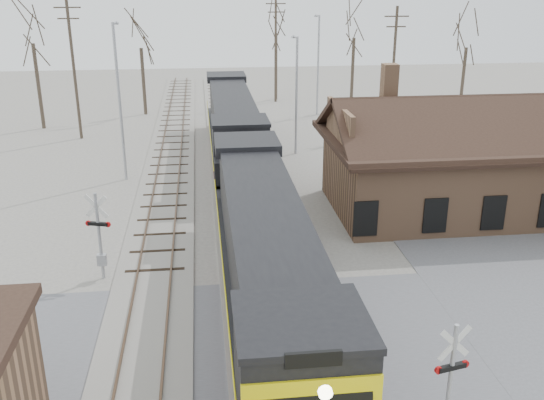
{
  "coord_description": "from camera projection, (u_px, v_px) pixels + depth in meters",
  "views": [
    {
      "loc": [
        -2.2,
        -18.42,
        12.28
      ],
      "look_at": [
        1.07,
        9.0,
        2.08
      ],
      "focal_mm": 40.0,
      "sensor_mm": 36.0,
      "label": 1
    }
  ],
  "objects": [
    {
      "name": "tree_d",
      "position": [
        355.0,
        26.0,
        57.57
      ],
      "size": [
        4.53,
        4.53,
        11.09
      ],
      "color": "#382D23",
      "rests_on": "ground"
    },
    {
      "name": "tree_c",
      "position": [
        276.0,
        22.0,
        61.81
      ],
      "size": [
        4.55,
        4.55,
        11.14
      ],
      "color": "#382D23",
      "rests_on": "ground"
    },
    {
      "name": "locomotive_lead",
      "position": [
        269.0,
        266.0,
        21.79
      ],
      "size": [
        3.18,
        21.26,
        4.72
      ],
      "color": "black",
      "rests_on": "ground"
    },
    {
      "name": "utility_pole_a",
      "position": [
        74.0,
        67.0,
        47.02
      ],
      "size": [
        2.0,
        0.24,
        10.91
      ],
      "color": "#382D23",
      "rests_on": "ground"
    },
    {
      "name": "tree_e",
      "position": [
        468.0,
        36.0,
        54.73
      ],
      "size": [
        4.15,
        4.15,
        10.18
      ],
      "color": "#382D23",
      "rests_on": "ground"
    },
    {
      "name": "ground",
      "position": [
        272.0,
        342.0,
        21.66
      ],
      "size": [
        140.0,
        140.0,
        0.0
      ],
      "primitive_type": "plane",
      "color": "#A19C91",
      "rests_on": "ground"
    },
    {
      "name": "tree_a",
      "position": [
        31.0,
        29.0,
        49.37
      ],
      "size": [
        4.75,
        4.75,
        11.64
      ],
      "color": "#382D23",
      "rests_on": "ground"
    },
    {
      "name": "crossbuck_near",
      "position": [
        449.0,
        387.0,
        16.47
      ],
      "size": [
        1.06,
        0.33,
        3.74
      ],
      "rotation": [
        0.0,
        0.0,
        0.22
      ],
      "color": "#A5A8AD",
      "rests_on": "ground"
    },
    {
      "name": "track_siding",
      "position": [
        165.0,
        201.0,
        35.11
      ],
      "size": [
        3.4,
        90.0,
        0.24
      ],
      "color": "#A19C91",
      "rests_on": "ground"
    },
    {
      "name": "locomotive_trailing",
      "position": [
        233.0,
        128.0,
        41.85
      ],
      "size": [
        3.18,
        21.26,
        4.47
      ],
      "color": "black",
      "rests_on": "ground"
    },
    {
      "name": "streetlight_b",
      "position": [
        296.0,
        89.0,
        43.27
      ],
      "size": [
        0.25,
        2.04,
        8.4
      ],
      "color": "#A5A8AD",
      "rests_on": "ground"
    },
    {
      "name": "utility_pole_c",
      "position": [
        393.0,
        67.0,
        49.7
      ],
      "size": [
        2.0,
        0.24,
        10.11
      ],
      "color": "#382D23",
      "rests_on": "ground"
    },
    {
      "name": "depot",
      "position": [
        462.0,
        168.0,
        33.34
      ],
      "size": [
        15.2,
        9.31,
        7.9
      ],
      "color": "#93694C",
      "rests_on": "ground"
    },
    {
      "name": "streetlight_c",
      "position": [
        318.0,
        60.0,
        55.87
      ],
      "size": [
        0.25,
        2.04,
        9.06
      ],
      "color": "#A5A8AD",
      "rests_on": "ground"
    },
    {
      "name": "road",
      "position": [
        272.0,
        342.0,
        21.65
      ],
      "size": [
        60.0,
        9.0,
        0.03
      ],
      "primitive_type": "cube",
      "color": "#5B5B60",
      "rests_on": "ground"
    },
    {
      "name": "streetlight_a",
      "position": [
        119.0,
        95.0,
        37.27
      ],
      "size": [
        0.25,
        2.04,
        9.77
      ],
      "color": "#A5A8AD",
      "rests_on": "ground"
    },
    {
      "name": "tree_b",
      "position": [
        140.0,
        37.0,
        55.13
      ],
      "size": [
        4.1,
        4.1,
        10.03
      ],
      "color": "#382D23",
      "rests_on": "ground"
    },
    {
      "name": "track_main",
      "position": [
        242.0,
        198.0,
        35.61
      ],
      "size": [
        3.4,
        90.0,
        0.24
      ],
      "color": "#A19C91",
      "rests_on": "ground"
    },
    {
      "name": "utility_pole_b",
      "position": [
        276.0,
        48.0,
        61.47
      ],
      "size": [
        2.0,
        0.24,
        10.58
      ],
      "color": "#382D23",
      "rests_on": "ground"
    },
    {
      "name": "crossbuck_far",
      "position": [
        100.0,
        239.0,
        25.62
      ],
      "size": [
        1.09,
        0.39,
        3.91
      ],
      "rotation": [
        0.0,
        0.0,
        2.86
      ],
      "color": "#A5A8AD",
      "rests_on": "ground"
    }
  ]
}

